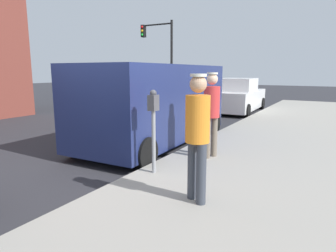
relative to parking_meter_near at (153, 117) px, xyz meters
name	(u,v)px	position (x,y,z in m)	size (l,w,h in m)	color
ground_plane	(100,168)	(-1.35, 0.02, -1.18)	(80.00, 80.00, 0.00)	#2D2D33
sidewalk_slab	(275,201)	(2.15, 0.02, -1.11)	(5.00, 32.00, 0.15)	#9E998E
parking_meter_near	(153,117)	(0.00, 0.00, 0.00)	(0.14, 0.18, 1.52)	gray
pedestrian_in_red	(211,109)	(0.51, 1.47, 0.02)	(0.34, 0.35, 1.81)	#726656
pedestrian_in_orange	(197,130)	(1.18, -0.71, 0.02)	(0.34, 0.34, 1.81)	#383D47
parked_van	(156,102)	(-1.50, 2.47, -0.03)	(2.26, 5.26, 2.15)	navy
parked_sedan_ahead	(237,97)	(-1.52, 9.95, -0.43)	(2.08, 4.46, 1.65)	white
traffic_light_corner	(161,48)	(-7.74, 12.88, 2.34)	(2.48, 0.42, 5.20)	black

